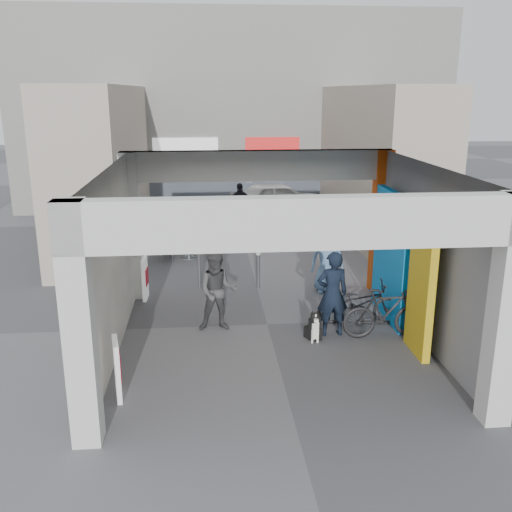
{
  "coord_description": "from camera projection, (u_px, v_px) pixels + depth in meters",
  "views": [
    {
      "loc": [
        -1.26,
        -11.29,
        4.81
      ],
      "look_at": [
        -0.15,
        1.0,
        1.25
      ],
      "focal_mm": 40.0,
      "sensor_mm": 36.0,
      "label": 1
    }
  ],
  "objects": [
    {
      "name": "bollard_right",
      "position": [
        324.0,
        271.0,
        14.44
      ],
      "size": [
        0.09,
        0.09,
        0.87
      ],
      "primitive_type": "cylinder",
      "color": "gray",
      "rests_on": "ground"
    },
    {
      "name": "border_collie",
      "position": [
        314.0,
        328.0,
        11.39
      ],
      "size": [
        0.24,
        0.47,
        0.65
      ],
      "rotation": [
        0.0,
        0.0,
        0.42
      ],
      "color": "black",
      "rests_on": "ground"
    },
    {
      "name": "man_elderly",
      "position": [
        327.0,
        259.0,
        14.04
      ],
      "size": [
        0.85,
        0.59,
        1.68
      ],
      "primitive_type": "imported",
      "rotation": [
        0.0,
        0.0,
        -0.07
      ],
      "color": "#5B82B2",
      "rests_on": "ground"
    },
    {
      "name": "cafe_set",
      "position": [
        185.0,
        245.0,
        17.32
      ],
      "size": [
        1.55,
        1.25,
        0.94
      ],
      "rotation": [
        0.0,
        0.0,
        -0.1
      ],
      "color": "#A9A8AD",
      "rests_on": "ground"
    },
    {
      "name": "bollard_center",
      "position": [
        258.0,
        271.0,
        14.39
      ],
      "size": [
        0.09,
        0.09,
        0.9
      ],
      "primitive_type": "cylinder",
      "color": "gray",
      "rests_on": "ground"
    },
    {
      "name": "arcade_canopy",
      "position": [
        301.0,
        228.0,
        10.87
      ],
      "size": [
        6.4,
        6.45,
        6.4
      ],
      "color": "beige",
      "rests_on": "ground"
    },
    {
      "name": "man_crates",
      "position": [
        240.0,
        205.0,
        21.07
      ],
      "size": [
        0.98,
        0.52,
        1.59
      ],
      "primitive_type": "imported",
      "rotation": [
        0.0,
        0.0,
        3.29
      ],
      "color": "black",
      "rests_on": "ground"
    },
    {
      "name": "ground",
      "position": [
        267.0,
        324.0,
        12.24
      ],
      "size": [
        90.0,
        90.0,
        0.0
      ],
      "primitive_type": "plane",
      "color": "#5D5C62",
      "rests_on": "ground"
    },
    {
      "name": "bicycle_rear",
      "position": [
        386.0,
        313.0,
        11.47
      ],
      "size": [
        1.75,
        0.51,
        1.05
      ],
      "primitive_type": "imported",
      "rotation": [
        0.0,
        0.0,
        1.58
      ],
      "color": "black",
      "rests_on": "ground"
    },
    {
      "name": "bollard_left",
      "position": [
        199.0,
        270.0,
        14.45
      ],
      "size": [
        0.09,
        0.09,
        0.94
      ],
      "primitive_type": "cylinder",
      "color": "gray",
      "rests_on": "ground"
    },
    {
      "name": "advert_board_near",
      "position": [
        117.0,
        369.0,
        9.2
      ],
      "size": [
        0.19,
        0.56,
        1.0
      ],
      "rotation": [
        0.0,
        0.0,
        0.2
      ],
      "color": "white",
      "rests_on": "ground"
    },
    {
      "name": "white_van",
      "position": [
        278.0,
        198.0,
        23.13
      ],
      "size": [
        4.2,
        2.56,
        1.34
      ],
      "primitive_type": "imported",
      "rotation": [
        0.0,
        0.0,
        1.84
      ],
      "color": "silver",
      "rests_on": "ground"
    },
    {
      "name": "man_back_turned",
      "position": [
        218.0,
        291.0,
        11.76
      ],
      "size": [
        0.83,
        0.65,
        1.69
      ],
      "primitive_type": "imported",
      "rotation": [
        0.0,
        0.0,
        -0.01
      ],
      "color": "#414144",
      "rests_on": "ground"
    },
    {
      "name": "advert_board_far",
      "position": [
        145.0,
        278.0,
        13.65
      ],
      "size": [
        0.12,
        0.55,
        1.0
      ],
      "rotation": [
        0.0,
        0.0,
        -0.03
      ],
      "color": "white",
      "rests_on": "ground"
    },
    {
      "name": "plaza_bldg_left",
      "position": [
        104.0,
        166.0,
        18.34
      ],
      "size": [
        2.0,
        9.0,
        5.0
      ],
      "primitive_type": "cube",
      "color": "#A49787",
      "rests_on": "ground"
    },
    {
      "name": "bicycle_front",
      "position": [
        360.0,
        303.0,
        12.18
      ],
      "size": [
        1.84,
        0.82,
        0.94
      ],
      "primitive_type": "imported",
      "rotation": [
        0.0,
        0.0,
        1.46
      ],
      "color": "black",
      "rests_on": "ground"
    },
    {
      "name": "man_with_dog",
      "position": [
        332.0,
        294.0,
        11.5
      ],
      "size": [
        0.67,
        0.47,
        1.77
      ],
      "primitive_type": "imported",
      "rotation": [
        0.0,
        0.0,
        3.21
      ],
      "color": "black",
      "rests_on": "ground"
    },
    {
      "name": "crate_stack",
      "position": [
        248.0,
        225.0,
        20.06
      ],
      "size": [
        0.49,
        0.4,
        0.56
      ],
      "rotation": [
        0.0,
        0.0,
        -0.11
      ],
      "color": "#1A5A19",
      "rests_on": "ground"
    },
    {
      "name": "far_building",
      "position": [
        233.0,
        112.0,
        24.53
      ],
      "size": [
        18.0,
        4.08,
        8.0
      ],
      "color": "silver",
      "rests_on": "ground"
    },
    {
      "name": "produce_stand",
      "position": [
        182.0,
        242.0,
        17.71
      ],
      "size": [
        1.23,
        0.66,
        0.81
      ],
      "rotation": [
        0.0,
        0.0,
        0.27
      ],
      "color": "black",
      "rests_on": "ground"
    },
    {
      "name": "plaza_bldg_right",
      "position": [
        377.0,
        163.0,
        19.12
      ],
      "size": [
        2.0,
        9.0,
        5.0
      ],
      "primitive_type": "cube",
      "color": "#A49787",
      "rests_on": "ground"
    }
  ]
}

